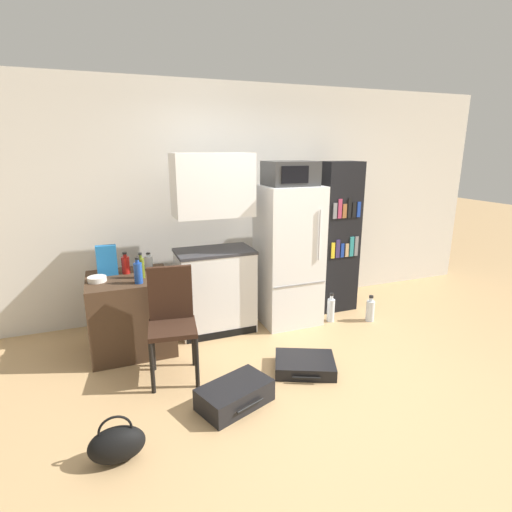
% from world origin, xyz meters
% --- Properties ---
extents(ground_plane, '(24.00, 24.00, 0.00)m').
position_xyz_m(ground_plane, '(0.00, 0.00, 0.00)').
color(ground_plane, tan).
extents(wall_back, '(6.40, 0.10, 2.70)m').
position_xyz_m(wall_back, '(0.20, 2.00, 1.35)').
color(wall_back, silver).
rests_on(wall_back, ground_plane).
extents(side_table, '(0.78, 0.72, 0.76)m').
position_xyz_m(side_table, '(-1.51, 1.24, 0.38)').
color(side_table, '#422D1E').
rests_on(side_table, ground_plane).
extents(kitchen_hutch, '(0.82, 0.50, 1.92)m').
position_xyz_m(kitchen_hutch, '(-0.61, 1.36, 0.88)').
color(kitchen_hutch, white).
rests_on(kitchen_hutch, ground_plane).
extents(refrigerator, '(0.65, 0.62, 1.57)m').
position_xyz_m(refrigerator, '(0.24, 1.30, 0.79)').
color(refrigerator, white).
rests_on(refrigerator, ground_plane).
extents(microwave, '(0.53, 0.43, 0.26)m').
position_xyz_m(microwave, '(0.24, 1.30, 1.70)').
color(microwave, '#333333').
rests_on(microwave, refrigerator).
extents(bookshelf, '(0.46, 0.34, 1.82)m').
position_xyz_m(bookshelf, '(0.96, 1.43, 0.91)').
color(bookshelf, black).
rests_on(bookshelf, ground_plane).
extents(bottle_clear_short, '(0.08, 0.08, 0.16)m').
position_xyz_m(bottle_clear_short, '(-1.29, 1.48, 0.82)').
color(bottle_clear_short, silver).
rests_on(bottle_clear_short, side_table).
extents(bottle_blue_soda, '(0.08, 0.08, 0.25)m').
position_xyz_m(bottle_blue_soda, '(-1.43, 1.01, 0.86)').
color(bottle_blue_soda, '#1E47A3').
rests_on(bottle_blue_soda, side_table).
extents(bottle_ketchup_red, '(0.08, 0.08, 0.22)m').
position_xyz_m(bottle_ketchup_red, '(-1.52, 1.36, 0.85)').
color(bottle_ketchup_red, '#AD1914').
rests_on(bottle_ketchup_red, side_table).
extents(bottle_olive_oil, '(0.06, 0.06, 0.25)m').
position_xyz_m(bottle_olive_oil, '(-1.39, 1.17, 0.86)').
color(bottle_olive_oil, '#566619').
rests_on(bottle_olive_oil, side_table).
extents(bowl, '(0.17, 0.17, 0.05)m').
position_xyz_m(bowl, '(-1.79, 1.20, 0.78)').
color(bowl, silver).
rests_on(bowl, side_table).
extents(cereal_box, '(0.19, 0.07, 0.30)m').
position_xyz_m(cereal_box, '(-1.69, 1.37, 0.91)').
color(cereal_box, '#1E66A8').
rests_on(cereal_box, side_table).
extents(chair, '(0.45, 0.46, 0.98)m').
position_xyz_m(chair, '(-1.21, 0.62, 0.58)').
color(chair, black).
rests_on(chair, ground_plane).
extents(suitcase_large_flat, '(0.65, 0.59, 0.11)m').
position_xyz_m(suitcase_large_flat, '(-0.09, 0.23, 0.06)').
color(suitcase_large_flat, black).
rests_on(suitcase_large_flat, ground_plane).
extents(suitcase_small_flat, '(0.65, 0.51, 0.18)m').
position_xyz_m(suitcase_small_flat, '(-0.84, -0.03, 0.09)').
color(suitcase_small_flat, black).
rests_on(suitcase_small_flat, ground_plane).
extents(handbag, '(0.36, 0.20, 0.33)m').
position_xyz_m(handbag, '(-1.74, -0.31, 0.12)').
color(handbag, black).
rests_on(handbag, ground_plane).
extents(water_bottle_front, '(0.10, 0.10, 0.31)m').
position_xyz_m(water_bottle_front, '(1.13, 0.92, 0.13)').
color(water_bottle_front, silver).
rests_on(water_bottle_front, ground_plane).
extents(water_bottle_middle, '(0.09, 0.09, 0.35)m').
position_xyz_m(water_bottle_middle, '(0.70, 1.08, 0.15)').
color(water_bottle_middle, silver).
rests_on(water_bottle_middle, ground_plane).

